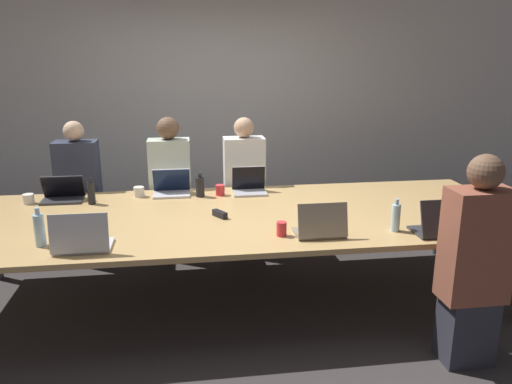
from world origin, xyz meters
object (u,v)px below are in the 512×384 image
(person_far_left, at_px, (80,194))
(laptop_far_center, at_px, (249,185))
(person_far_midleft, at_px, (171,190))
(cup_near_right, at_px, (470,227))
(bottle_near_left, at_px, (39,230))
(laptop_near_left, at_px, (82,240))
(laptop_near_right, at_px, (439,225))
(cup_near_midright, at_px, (282,229))
(laptop_far_left, at_px, (63,193))
(laptop_near_midright, at_px, (321,227))
(stapler, at_px, (220,214))
(laptop_far_midleft, at_px, (172,187))
(bottle_far_left, at_px, (91,193))
(person_near_right, at_px, (474,265))
(cup_far_left, at_px, (28,199))
(person_far_center, at_px, (244,188))
(cup_far_center, at_px, (220,190))
(bottle_far_midleft, at_px, (200,187))
(cup_far_midleft, at_px, (139,192))
(bottle_near_right, at_px, (396,217))

(person_far_left, height_order, laptop_far_center, person_far_left)
(person_far_midleft, relative_size, laptop_far_center, 4.51)
(cup_near_right, relative_size, laptop_far_center, 0.29)
(bottle_near_left, bearing_deg, laptop_near_left, -24.57)
(laptop_near_right, height_order, laptop_far_center, laptop_near_right)
(person_far_midleft, bearing_deg, cup_near_midright, -62.45)
(laptop_far_left, xyz_separation_m, laptop_near_right, (2.83, -1.28, 0.01))
(laptop_near_midright, xyz_separation_m, stapler, (-0.67, 0.53, -0.05))
(laptop_near_left, height_order, laptop_far_midleft, laptop_near_left)
(laptop_far_center, bearing_deg, laptop_near_left, -134.96)
(bottle_far_left, xyz_separation_m, laptop_far_midleft, (0.67, 0.21, -0.03))
(stapler, bearing_deg, person_far_left, 107.68)
(person_near_right, bearing_deg, person_far_left, -37.14)
(cup_far_left, relative_size, laptop_far_midleft, 0.28)
(bottle_far_left, xyz_separation_m, person_near_right, (2.60, -1.55, -0.15))
(person_far_center, xyz_separation_m, cup_far_center, (-0.27, -0.45, 0.11))
(bottle_far_left, distance_m, person_near_right, 3.03)
(cup_far_left, distance_m, bottle_far_left, 0.55)
(laptop_near_right, xyz_separation_m, person_near_right, (0.03, -0.42, -0.13))
(person_far_center, height_order, cup_far_center, person_far_center)
(person_far_left, relative_size, stapler, 9.11)
(person_near_right, xyz_separation_m, cup_far_center, (-1.49, 1.67, 0.10))
(bottle_far_left, xyz_separation_m, bottle_far_midleft, (0.93, 0.10, -0.01))
(laptop_far_center, bearing_deg, bottle_far_left, -172.93)
(person_far_left, xyz_separation_m, cup_near_right, (3.03, -1.70, 0.11))
(laptop_near_left, xyz_separation_m, person_far_midleft, (0.53, 1.66, -0.13))
(cup_far_center, bearing_deg, bottle_near_left, -139.91)
(laptop_near_midright, xyz_separation_m, cup_far_center, (-0.62, 1.16, -0.03))
(cup_far_left, distance_m, person_far_center, 1.98)
(person_far_midleft, bearing_deg, cup_far_midleft, -124.29)
(cup_far_midleft, bearing_deg, person_near_right, -37.95)
(person_far_center, bearing_deg, cup_near_right, -49.60)
(bottle_near_right, height_order, bottle_far_midleft, bottle_near_right)
(laptop_near_right, bearing_deg, laptop_far_center, -47.88)
(laptop_near_midright, bearing_deg, bottle_far_midleft, -54.94)
(laptop_near_right, height_order, laptop_far_midleft, laptop_near_right)
(cup_far_left, height_order, laptop_near_right, laptop_near_right)
(laptop_near_left, distance_m, person_far_center, 2.09)
(cup_far_center, bearing_deg, bottle_far_left, -173.82)
(laptop_near_midright, distance_m, person_near_right, 1.01)
(laptop_far_left, xyz_separation_m, person_near_right, (2.87, -1.69, -0.12))
(bottle_near_right, distance_m, stapler, 1.34)
(laptop_near_left, relative_size, bottle_far_midleft, 1.69)
(bottle_near_left, height_order, person_far_midleft, person_far_midleft)
(bottle_far_left, xyz_separation_m, cup_far_center, (1.11, 0.12, -0.05))
(cup_near_midright, relative_size, cup_far_midleft, 1.09)
(laptop_near_left, xyz_separation_m, person_far_center, (1.26, 1.66, -0.14))
(cup_far_left, distance_m, bottle_far_midleft, 1.47)
(cup_near_midright, xyz_separation_m, laptop_far_midleft, (-0.79, 1.20, 0.02))
(cup_far_left, relative_size, cup_far_midleft, 1.00)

